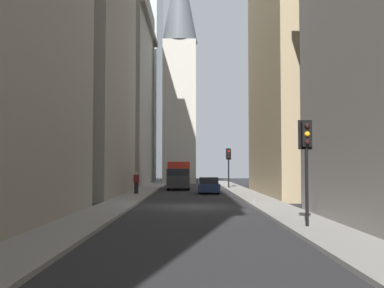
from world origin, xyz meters
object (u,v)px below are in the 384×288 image
traffic_light_foreground (306,148)px  pedestrian (136,182)px  delivery_truck (179,175)px  traffic_light_far_junction (229,159)px  traffic_light_midblock (228,158)px  discarded_bottle (254,201)px  sedan_navy (209,186)px

traffic_light_foreground → pedestrian: bearing=22.8°
delivery_truck → traffic_light_far_junction: 5.43m
delivery_truck → traffic_light_midblock: size_ratio=1.54×
traffic_light_midblock → pedestrian: size_ratio=2.37×
delivery_truck → discarded_bottle: delivery_truck is taller
sedan_navy → discarded_bottle: (-12.45, -2.28, -0.42)m
traffic_light_foreground → pedestrian: traffic_light_foreground is taller
traffic_light_foreground → traffic_light_midblock: bearing=0.4°
traffic_light_foreground → traffic_light_far_junction: bearing=0.7°
traffic_light_midblock → discarded_bottle: (-21.98, 0.22, -2.98)m
traffic_light_foreground → discarded_bottle: traffic_light_foreground is taller
traffic_light_foreground → sedan_navy: bearing=6.7°
sedan_navy → traffic_light_foreground: traffic_light_foreground is taller
delivery_truck → traffic_light_foreground: (-30.85, -5.54, 1.55)m
traffic_light_far_junction → pedestrian: size_ratio=2.27×
delivery_truck → traffic_light_far_junction: traffic_light_far_junction is taller
traffic_light_foreground → discarded_bottle: size_ratio=14.49×
delivery_truck → traffic_light_far_junction: bearing=-88.7°
traffic_light_far_junction → discarded_bottle: 20.15m
traffic_light_far_junction → pedestrian: (-10.10, 8.39, -1.99)m
delivery_truck → sedan_navy: bearing=-159.2°
traffic_light_midblock → discarded_bottle: size_ratio=15.55×
traffic_light_foreground → traffic_light_midblock: (32.99, 0.23, 0.21)m
delivery_truck → sedan_navy: delivery_truck is taller
traffic_light_midblock → discarded_bottle: traffic_light_midblock is taller
delivery_truck → traffic_light_far_junction: size_ratio=1.60×
pedestrian → discarded_bottle: size_ratio=6.57×
traffic_light_midblock → traffic_light_far_junction: size_ratio=1.04×
delivery_truck → traffic_light_midblock: traffic_light_midblock is taller
traffic_light_far_junction → discarded_bottle: traffic_light_far_junction is taller
traffic_light_midblock → traffic_light_foreground: bearing=-179.6°
traffic_light_midblock → discarded_bottle: 22.18m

